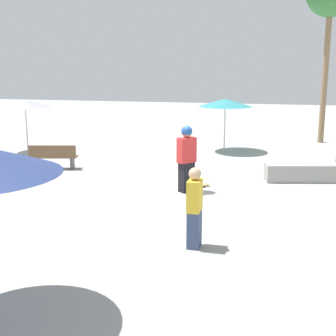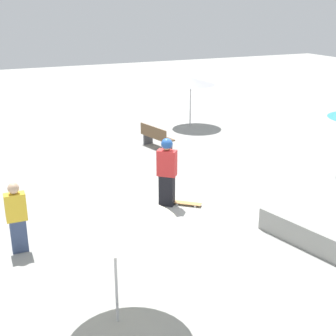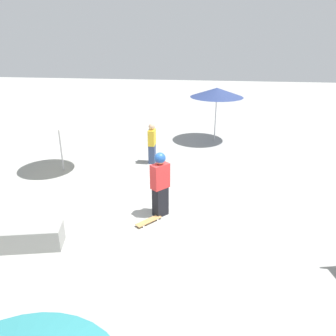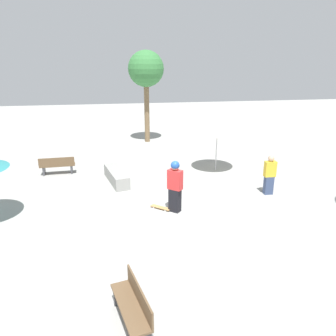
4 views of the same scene
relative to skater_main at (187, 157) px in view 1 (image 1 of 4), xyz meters
name	(u,v)px [view 1 (image 1 of 4)]	position (x,y,z in m)	size (l,w,h in m)	color
ground_plane	(180,188)	(0.24, -0.35, -1.01)	(60.00, 60.00, 0.00)	#9E9E99
skater_main	(187,157)	(0.00, 0.00, 0.00)	(0.54, 0.56, 1.88)	black
skateboard	(198,186)	(-0.26, -0.48, -0.96)	(0.67, 0.74, 0.07)	#B7844C
concrete_ledge	(304,173)	(-3.28, -2.01, -0.74)	(2.41, 1.11, 0.54)	gray
bench_far	(54,157)	(4.99, -1.80, -0.59)	(1.66, 0.79, 0.85)	#47474C
shade_umbrella_grey	(25,103)	(7.51, -4.51, 0.97)	(2.13, 2.13, 2.14)	#B7B7BC
shade_umbrella_teal	(225,103)	(-0.32, -6.51, 0.98)	(2.17, 2.17, 2.15)	#B7B7BC
bystander_watching	(195,208)	(-0.94, 3.99, -0.21)	(0.25, 0.44, 1.61)	#38476B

